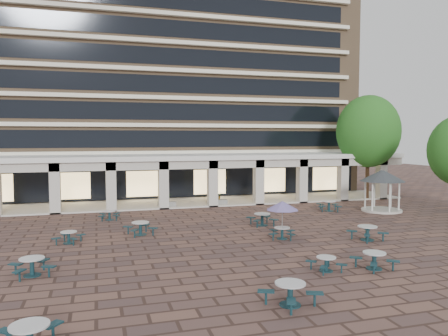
{
  "coord_description": "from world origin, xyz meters",
  "views": [
    {
      "loc": [
        -7.37,
        -23.64,
        5.93
      ],
      "look_at": [
        0.4,
        3.0,
        3.99
      ],
      "focal_mm": 35.0,
      "sensor_mm": 36.0,
      "label": 1
    }
  ],
  "objects_px": {
    "picnic_table_2": "(290,292)",
    "planter_left": "(167,203)",
    "picnic_table_1": "(326,263)",
    "gazebo": "(382,180)",
    "planter_right": "(219,200)",
    "picnic_table_0": "(30,336)"
  },
  "relations": [
    {
      "from": "picnic_table_0",
      "to": "picnic_table_2",
      "type": "bearing_deg",
      "value": 2.58
    },
    {
      "from": "picnic_table_1",
      "to": "gazebo",
      "type": "distance_m",
      "value": 18.0
    },
    {
      "from": "picnic_table_1",
      "to": "picnic_table_2",
      "type": "relative_size",
      "value": 0.69
    },
    {
      "from": "picnic_table_0",
      "to": "picnic_table_2",
      "type": "height_order",
      "value": "picnic_table_2"
    },
    {
      "from": "picnic_table_1",
      "to": "gazebo",
      "type": "relative_size",
      "value": 0.44
    },
    {
      "from": "picnic_table_2",
      "to": "gazebo",
      "type": "distance_m",
      "value": 22.49
    },
    {
      "from": "planter_left",
      "to": "gazebo",
      "type": "bearing_deg",
      "value": -21.97
    },
    {
      "from": "picnic_table_0",
      "to": "planter_left",
      "type": "bearing_deg",
      "value": 67.3
    },
    {
      "from": "planter_left",
      "to": "picnic_table_0",
      "type": "bearing_deg",
      "value": -107.39
    },
    {
      "from": "gazebo",
      "to": "planter_right",
      "type": "relative_size",
      "value": 2.37
    },
    {
      "from": "picnic_table_2",
      "to": "planter_right",
      "type": "height_order",
      "value": "planter_right"
    },
    {
      "from": "gazebo",
      "to": "picnic_table_2",
      "type": "bearing_deg",
      "value": -133.91
    },
    {
      "from": "picnic_table_1",
      "to": "picnic_table_2",
      "type": "distance_m",
      "value": 4.53
    },
    {
      "from": "planter_left",
      "to": "planter_right",
      "type": "height_order",
      "value": "planter_right"
    },
    {
      "from": "picnic_table_2",
      "to": "planter_left",
      "type": "distance_m",
      "value": 22.76
    },
    {
      "from": "picnic_table_2",
      "to": "planter_left",
      "type": "xyz_separation_m",
      "value": [
        -0.85,
        22.75,
        -0.07
      ]
    },
    {
      "from": "picnic_table_2",
      "to": "gazebo",
      "type": "bearing_deg",
      "value": 23.59
    },
    {
      "from": "picnic_table_0",
      "to": "planter_right",
      "type": "relative_size",
      "value": 1.3
    },
    {
      "from": "gazebo",
      "to": "planter_left",
      "type": "relative_size",
      "value": 2.37
    },
    {
      "from": "picnic_table_0",
      "to": "planter_right",
      "type": "bearing_deg",
      "value": 57.98
    },
    {
      "from": "picnic_table_0",
      "to": "planter_left",
      "type": "distance_m",
      "value": 25.05
    },
    {
      "from": "picnic_table_2",
      "to": "planter_left",
      "type": "relative_size",
      "value": 1.5
    }
  ]
}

